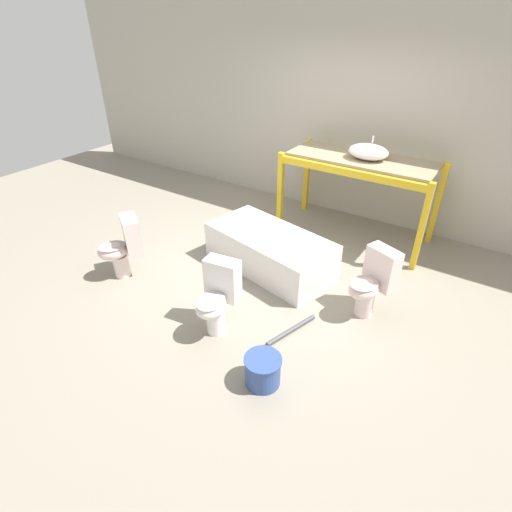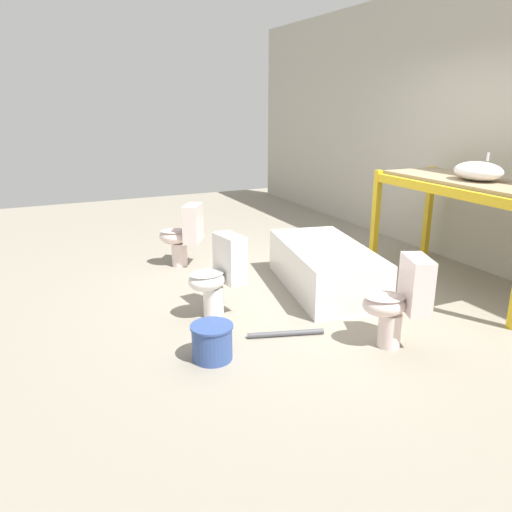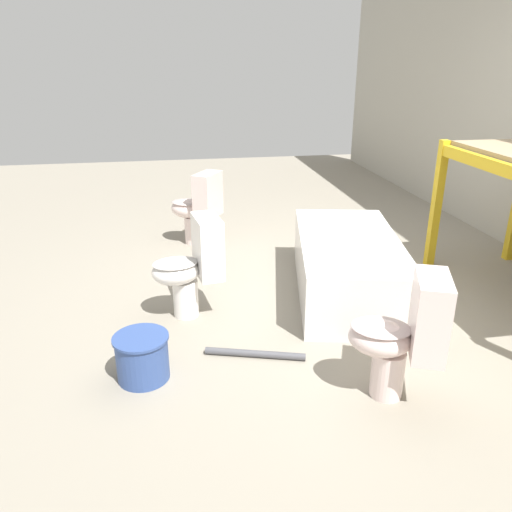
# 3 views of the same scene
# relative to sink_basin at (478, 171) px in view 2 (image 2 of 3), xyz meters

# --- Properties ---
(ground_plane) EXTENTS (12.00, 12.00, 0.00)m
(ground_plane) POSITION_rel_sink_basin_xyz_m (-0.53, -1.37, -1.22)
(ground_plane) COLOR gray
(warehouse_wall_rear) EXTENTS (10.80, 0.08, 3.20)m
(warehouse_wall_rear) POSITION_rel_sink_basin_xyz_m (-0.53, 0.70, 0.38)
(warehouse_wall_rear) COLOR #B2AD9E
(warehouse_wall_rear) RESTS_ON ground_plane
(shelving_rack) EXTENTS (1.99, 0.87, 1.13)m
(shelving_rack) POSITION_rel_sink_basin_xyz_m (-0.07, 0.03, -0.26)
(shelving_rack) COLOR gold
(shelving_rack) RESTS_ON ground_plane
(sink_basin) EXTENTS (0.51, 0.39, 0.26)m
(sink_basin) POSITION_rel_sink_basin_xyz_m (0.00, 0.00, 0.00)
(sink_basin) COLOR white
(sink_basin) RESTS_ON shelving_rack
(bathtub_main) EXTENTS (1.68, 1.07, 0.46)m
(bathtub_main) POSITION_rel_sink_basin_xyz_m (-0.62, -1.32, -0.95)
(bathtub_main) COLOR white
(bathtub_main) RESTS_ON ground_plane
(toilet_near) EXTENTS (0.37, 0.53, 0.74)m
(toilet_near) POSITION_rel_sink_basin_xyz_m (-0.45, -2.55, -0.82)
(toilet_near) COLOR white
(toilet_near) RESTS_ON ground_plane
(toilet_far) EXTENTS (0.47, 0.57, 0.74)m
(toilet_far) POSITION_rel_sink_basin_xyz_m (0.71, -1.49, -0.82)
(toilet_far) COLOR silver
(toilet_far) RESTS_ON ground_plane
(toilet_extra) EXTENTS (0.52, 0.58, 0.74)m
(toilet_extra) POSITION_rel_sink_basin_xyz_m (-1.96, -2.41, -0.82)
(toilet_extra) COLOR silver
(toilet_extra) RESTS_ON ground_plane
(bucket_white) EXTENTS (0.33, 0.33, 0.28)m
(bucket_white) POSITION_rel_sink_basin_xyz_m (0.29, -2.89, -1.07)
(bucket_white) COLOR #334C8C
(bucket_white) RESTS_ON ground_plane
(loose_pipe) EXTENTS (0.23, 0.63, 0.05)m
(loose_pipe) POSITION_rel_sink_basin_xyz_m (0.19, -2.21, -1.20)
(loose_pipe) COLOR #4C4C51
(loose_pipe) RESTS_ON ground_plane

